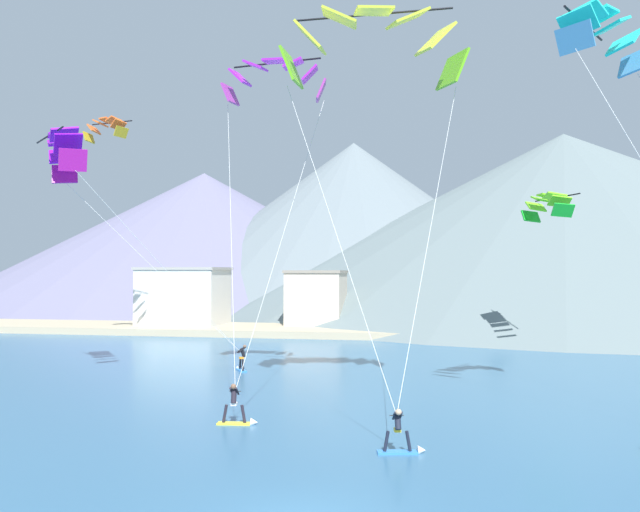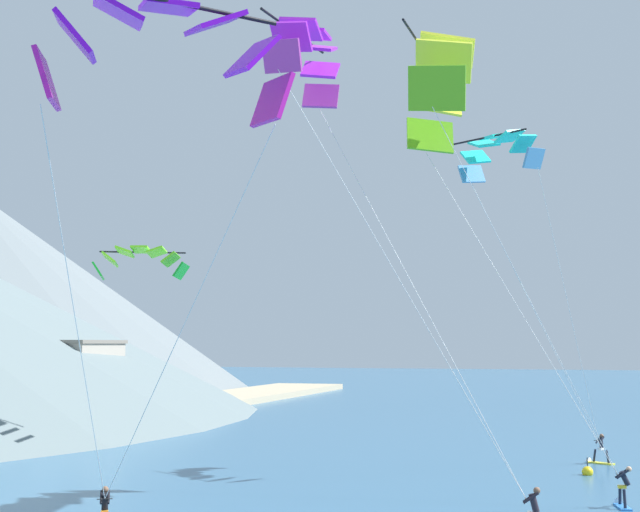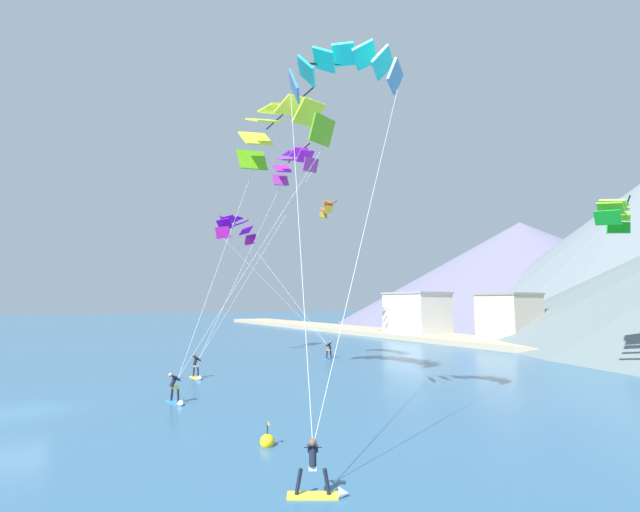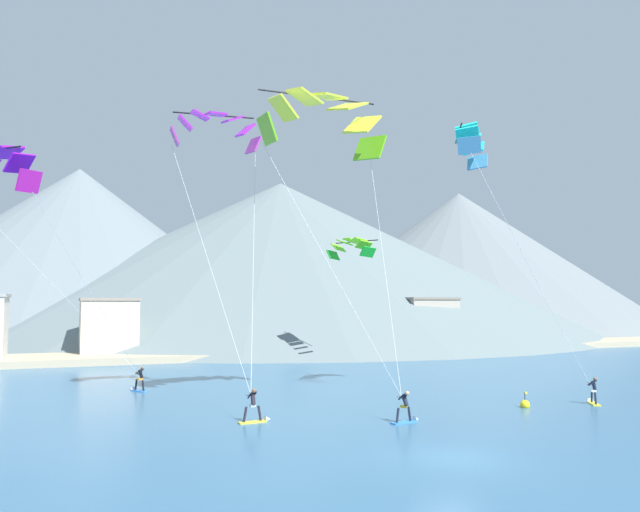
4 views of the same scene
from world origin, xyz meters
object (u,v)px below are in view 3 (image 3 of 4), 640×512
parafoil_kite_near_trail (236,227)px  parafoil_kite_distant_low_drift (327,207)px  kitesurfer_mid_center (197,370)px  parafoil_kite_mid_center (293,163)px  parafoil_kite_distant_high_outer (615,212)px  parafoil_kite_near_lead (344,68)px  kitesurfer_near_trail (330,353)px  parafoil_kite_far_left (280,126)px  kitesurfer_far_left (176,394)px  race_marker_buoy (267,441)px  kitesurfer_near_lead (321,479)px

parafoil_kite_near_trail → parafoil_kite_distant_low_drift: parafoil_kite_distant_low_drift is taller
kitesurfer_mid_center → parafoil_kite_near_trail: bearing=150.2°
parafoil_kite_mid_center → kitesurfer_mid_center: bearing=-86.5°
parafoil_kite_mid_center → parafoil_kite_distant_high_outer: parafoil_kite_mid_center is taller
parafoil_kite_near_trail → parafoil_kite_near_lead: bearing=-10.0°
kitesurfer_near_trail → parafoil_kite_near_trail: bearing=-142.1°
kitesurfer_near_trail → parafoil_kite_far_left: (9.69, -10.26, 17.12)m
parafoil_kite_mid_center → parafoil_kite_distant_low_drift: bearing=140.8°
kitesurfer_far_left → parafoil_kite_distant_high_outer: size_ratio=0.30×
parafoil_kite_distant_high_outer → race_marker_buoy: parafoil_kite_distant_high_outer is taller
parafoil_kite_far_left → race_marker_buoy: size_ratio=17.51×
parafoil_kite_near_trail → parafoil_kite_distant_high_outer: (29.82, 16.90, -1.87)m
kitesurfer_near_lead → race_marker_buoy: kitesurfer_near_lead is taller
parafoil_kite_mid_center → parafoil_kite_far_left: 7.15m
parafoil_kite_distant_high_outer → race_marker_buoy: (-1.07, -25.88, -11.56)m
kitesurfer_mid_center → parafoil_kite_near_lead: size_ratio=0.11×
parafoil_kite_mid_center → parafoil_kite_distant_high_outer: bearing=43.3°
race_marker_buoy → parafoil_kite_near_trail: bearing=162.6°
kitesurfer_near_trail → parafoil_kite_distant_low_drift: 25.23m
parafoil_kite_far_left → parafoil_kite_near_lead: bearing=-8.1°
parafoil_kite_distant_low_drift → race_marker_buoy: size_ratio=4.56×
kitesurfer_mid_center → kitesurfer_far_left: 7.71m
kitesurfer_far_left → kitesurfer_mid_center: bearing=156.9°
kitesurfer_far_left → parafoil_kite_near_trail: bearing=152.5°
kitesurfer_near_lead → kitesurfer_mid_center: (-20.57, 2.09, 0.10)m
kitesurfer_far_left → parafoil_kite_distant_low_drift: (-26.20, 26.12, 18.35)m
parafoil_kite_near_lead → race_marker_buoy: parafoil_kite_near_lead is taller
kitesurfer_near_lead → parafoil_kite_distant_low_drift: (-39.68, 25.18, 18.39)m
parafoil_kite_distant_low_drift → parafoil_kite_near_lead: bearing=-31.0°
parafoil_kite_near_lead → parafoil_kite_mid_center: bearing=160.9°
parafoil_kite_near_trail → race_marker_buoy: parafoil_kite_near_trail is taller
parafoil_kite_mid_center → race_marker_buoy: bearing=-30.2°
kitesurfer_near_lead → parafoil_kite_near_lead: bearing=139.4°
kitesurfer_far_left → parafoil_kite_mid_center: size_ratio=0.10×
kitesurfer_far_left → parafoil_kite_near_lead: size_ratio=0.11×
kitesurfer_near_lead → parafoil_kite_distant_high_outer: bearing=97.9°
kitesurfer_near_lead → parafoil_kite_mid_center: parafoil_kite_mid_center is taller
parafoil_kite_distant_low_drift → parafoil_kite_near_trail: bearing=-68.5°
kitesurfer_far_left → kitesurfer_near_trail: bearing=123.6°
kitesurfer_near_lead → parafoil_kite_mid_center: size_ratio=0.10×
parafoil_kite_far_left → race_marker_buoy: (10.42, -5.42, -17.50)m
parafoil_kite_near_trail → parafoil_kite_mid_center: bearing=2.3°
kitesurfer_near_lead → parafoil_kite_mid_center: 28.78m
kitesurfer_near_trail → race_marker_buoy: bearing=-37.9°
parafoil_kite_distant_high_outer → kitesurfer_mid_center: bearing=-124.8°
kitesurfer_mid_center → parafoil_kite_far_left: bearing=35.3°
kitesurfer_near_lead → race_marker_buoy: size_ratio=1.66×
parafoil_kite_near_trail → parafoil_kite_mid_center: 13.01m
kitesurfer_near_lead → kitesurfer_near_trail: kitesurfer_near_trail is taller
kitesurfer_far_left → parafoil_kite_mid_center: bearing=124.7°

